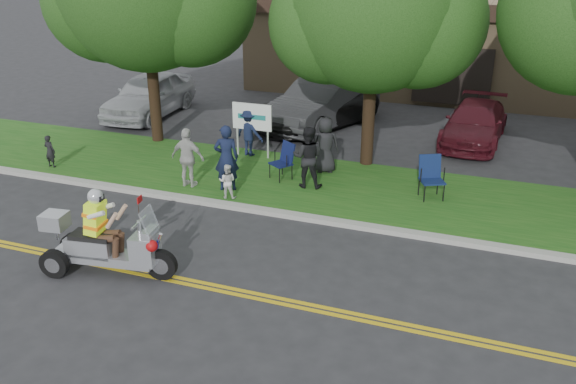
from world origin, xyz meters
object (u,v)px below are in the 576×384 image
(spectator_adult_left, at_px, (226,158))
(parked_car_mid, at_px, (314,108))
(parked_car_far_left, at_px, (149,94))
(parked_car_left, at_px, (323,102))
(spectator_adult_right, at_px, (188,158))
(lawn_chair_a, at_px, (284,158))
(parked_car_right, at_px, (475,123))
(spectator_adult_mid, at_px, (308,157))
(lawn_chair_b, at_px, (431,174))
(trike_scooter, at_px, (103,244))

(spectator_adult_left, height_order, parked_car_mid, spectator_adult_left)
(parked_car_far_left, height_order, parked_car_left, parked_car_left)
(spectator_adult_left, xyz_separation_m, parked_car_mid, (0.24, 6.63, -0.28))
(parked_car_mid, bearing_deg, spectator_adult_right, -77.12)
(lawn_chair_a, bearing_deg, parked_car_right, 83.49)
(lawn_chair_a, xyz_separation_m, spectator_adult_mid, (0.80, -0.38, 0.26))
(spectator_adult_mid, height_order, parked_car_left, spectator_adult_mid)
(spectator_adult_left, bearing_deg, parked_car_right, -154.38)
(spectator_adult_right, height_order, parked_car_left, parked_car_left)
(spectator_adult_left, bearing_deg, lawn_chair_b, 170.75)
(spectator_adult_left, relative_size, parked_car_far_left, 0.37)
(parked_car_far_left, bearing_deg, trike_scooter, -65.36)
(parked_car_far_left, bearing_deg, lawn_chair_b, -25.44)
(trike_scooter, relative_size, parked_car_right, 0.63)
(spectator_adult_right, xyz_separation_m, parked_car_far_left, (-5.04, 6.08, -0.09))
(parked_car_left, xyz_separation_m, parked_car_mid, (-0.23, -0.28, -0.17))
(lawn_chair_b, distance_m, parked_car_right, 5.51)
(parked_car_right, bearing_deg, parked_car_mid, -174.15)
(lawn_chair_b, height_order, spectator_adult_mid, spectator_adult_mid)
(trike_scooter, relative_size, parked_car_mid, 0.55)
(spectator_adult_left, height_order, parked_car_far_left, spectator_adult_left)
(trike_scooter, relative_size, parked_car_left, 0.52)
(trike_scooter, bearing_deg, spectator_adult_right, 89.06)
(spectator_adult_left, distance_m, spectator_adult_right, 1.07)
(spectator_adult_left, bearing_deg, parked_car_left, -118.32)
(spectator_adult_right, bearing_deg, parked_car_mid, -101.15)
(lawn_chair_b, bearing_deg, parked_car_far_left, 131.00)
(lawn_chair_a, xyz_separation_m, parked_car_mid, (-0.88, 5.32, 0.03))
(lawn_chair_b, height_order, parked_car_left, parked_car_left)
(parked_car_mid, xyz_separation_m, parked_car_right, (5.50, 0.22, -0.07))
(spectator_adult_mid, height_order, spectator_adult_right, spectator_adult_mid)
(parked_car_far_left, bearing_deg, parked_car_right, 1.14)
(parked_car_left, relative_size, parked_car_mid, 1.04)
(spectator_adult_left, distance_m, spectator_adult_mid, 2.14)
(parked_car_far_left, bearing_deg, parked_car_left, 5.21)
(trike_scooter, distance_m, lawn_chair_b, 8.21)
(trike_scooter, height_order, parked_car_left, trike_scooter)
(lawn_chair_a, xyz_separation_m, parked_car_right, (4.62, 5.54, -0.04))
(spectator_adult_right, bearing_deg, lawn_chair_b, -166.36)
(spectator_adult_right, distance_m, parked_car_left, 7.23)
(parked_car_far_left, distance_m, parked_car_mid, 6.38)
(lawn_chair_a, height_order, parked_car_far_left, parked_car_far_left)
(parked_car_far_left, bearing_deg, parked_car_mid, 3.02)
(spectator_adult_right, relative_size, parked_car_left, 0.30)
(lawn_chair_a, height_order, parked_car_right, parked_car_right)
(lawn_chair_a, height_order, spectator_adult_left, spectator_adult_left)
(lawn_chair_b, bearing_deg, spectator_adult_left, 168.28)
(spectator_adult_right, xyz_separation_m, parked_car_right, (6.80, 7.00, -0.27))
(lawn_chair_a, bearing_deg, lawn_chair_b, 34.34)
(parked_car_far_left, bearing_deg, spectator_adult_mid, -35.23)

